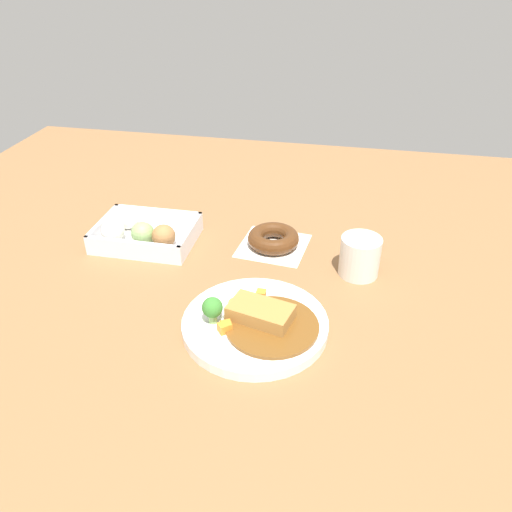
{
  "coord_description": "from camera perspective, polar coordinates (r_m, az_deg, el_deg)",
  "views": [
    {
      "loc": [
        0.24,
        -0.72,
        0.55
      ],
      "look_at": [
        0.07,
        0.08,
        0.03
      ],
      "focal_mm": 35.41,
      "sensor_mm": 36.0,
      "label": 1
    }
  ],
  "objects": [
    {
      "name": "coffee_mug",
      "position": [
        0.97,
        11.65,
        -0.04
      ],
      "size": [
        0.08,
        0.08,
        0.08
      ],
      "primitive_type": "cylinder",
      "color": "silver",
      "rests_on": "ground_plane"
    },
    {
      "name": "chocolate_ring_donut",
      "position": [
        1.05,
        1.98,
        1.93
      ],
      "size": [
        0.15,
        0.15,
        0.03
      ],
      "color": "white",
      "rests_on": "ground_plane"
    },
    {
      "name": "curry_plate",
      "position": [
        0.83,
        -0.07,
        -7.49
      ],
      "size": [
        0.24,
        0.24,
        0.06
      ],
      "color": "white",
      "rests_on": "ground_plane"
    },
    {
      "name": "donut_box",
      "position": [
        1.08,
        -12.73,
        2.54
      ],
      "size": [
        0.2,
        0.15,
        0.06
      ],
      "color": "white",
      "rests_on": "ground_plane"
    },
    {
      "name": "ground_plane",
      "position": [
        0.94,
        -5.45,
        -3.68
      ],
      "size": [
        1.6,
        1.6,
        0.0
      ],
      "primitive_type": "plane",
      "color": "brown"
    }
  ]
}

